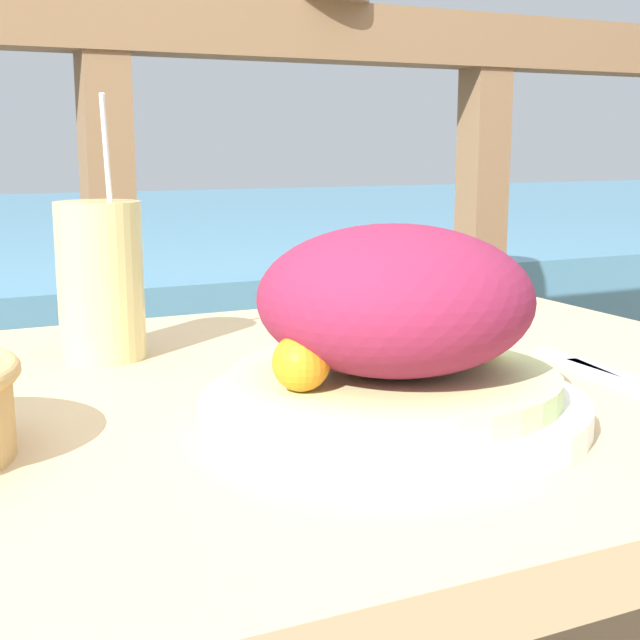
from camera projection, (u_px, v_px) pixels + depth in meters
The scene contains 7 objects.
patio_table at pixel (291, 513), 0.78m from camera, with size 0.97×0.71×0.72m.
railing_fence at pixel (110, 240), 1.36m from camera, with size 2.80×0.08×1.14m.
salad_plate at pixel (394, 337), 0.65m from camera, with size 0.29×0.29×0.15m.
drink_glass at pixel (101, 280), 0.85m from camera, with size 0.08×0.08×0.25m.
fork at pixel (626, 386), 0.75m from camera, with size 0.05×0.18×0.00m.
knife at pixel (604, 371), 0.80m from camera, with size 0.02×0.18×0.00m.
orange_near_basket at pixel (355, 293), 1.02m from camera, with size 0.07×0.07×0.07m.
Camera 1 is at (-0.29, -0.67, 0.92)m, focal length 50.00 mm.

